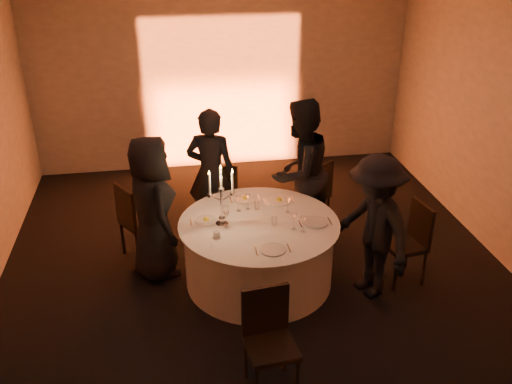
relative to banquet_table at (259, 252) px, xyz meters
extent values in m
plane|color=black|center=(0.00, 0.00, -0.38)|extent=(7.00, 7.00, 0.00)
plane|color=silver|center=(0.00, 0.00, 2.62)|extent=(7.00, 7.00, 0.00)
plane|color=#9D9792|center=(0.00, 3.50, 1.12)|extent=(7.00, 0.00, 7.00)
cube|color=black|center=(0.00, 3.20, -0.33)|extent=(0.25, 0.12, 0.10)
cylinder|color=black|center=(0.00, 0.00, -0.37)|extent=(0.60, 0.60, 0.03)
cylinder|color=black|center=(0.00, 0.00, -0.01)|extent=(0.20, 0.20, 0.75)
cylinder|color=white|center=(0.00, 0.00, -0.01)|extent=(1.68, 1.68, 0.75)
cylinder|color=white|center=(0.00, 0.00, 0.38)|extent=(1.80, 1.80, 0.02)
cube|color=black|center=(-1.32, 0.79, 0.09)|extent=(0.59, 0.59, 0.05)
cube|color=black|center=(-1.49, 0.69, 0.35)|extent=(0.26, 0.39, 0.49)
cylinder|color=black|center=(-1.07, 0.73, -0.15)|extent=(0.04, 0.04, 0.46)
cylinder|color=black|center=(-1.26, 1.04, -0.15)|extent=(0.04, 0.04, 0.46)
cylinder|color=black|center=(-1.39, 0.54, -0.15)|extent=(0.04, 0.04, 0.46)
cylinder|color=black|center=(-1.58, 0.85, -0.15)|extent=(0.04, 0.04, 0.46)
cube|color=black|center=(-0.23, 1.52, 0.05)|extent=(0.45, 0.45, 0.05)
cube|color=black|center=(-0.25, 1.34, 0.29)|extent=(0.40, 0.10, 0.45)
cylinder|color=black|center=(-0.04, 1.66, -0.17)|extent=(0.04, 0.04, 0.42)
cylinder|color=black|center=(-0.37, 1.71, -0.17)|extent=(0.04, 0.04, 0.42)
cylinder|color=black|center=(-0.09, 1.33, -0.17)|extent=(0.04, 0.04, 0.42)
cylinder|color=black|center=(-0.42, 1.38, -0.17)|extent=(0.04, 0.04, 0.42)
cube|color=black|center=(0.90, 1.17, 0.08)|extent=(0.59, 0.59, 0.05)
cube|color=black|center=(1.01, 1.02, 0.34)|extent=(0.36, 0.29, 0.48)
cylinder|color=black|center=(0.93, 1.42, -0.16)|extent=(0.04, 0.04, 0.45)
cylinder|color=black|center=(0.64, 1.20, -0.16)|extent=(0.04, 0.04, 0.45)
cylinder|color=black|center=(1.15, 1.14, -0.16)|extent=(0.04, 0.04, 0.45)
cylinder|color=black|center=(0.86, 0.92, -0.16)|extent=(0.04, 0.04, 0.45)
cube|color=black|center=(1.63, -0.25, 0.07)|extent=(0.48, 0.48, 0.05)
cube|color=black|center=(1.82, -0.22, 0.33)|extent=(0.10, 0.42, 0.48)
cylinder|color=black|center=(1.43, -0.10, -0.16)|extent=(0.04, 0.04, 0.45)
cylinder|color=black|center=(1.48, -0.46, -0.16)|extent=(0.04, 0.04, 0.45)
cylinder|color=black|center=(1.78, -0.05, -0.16)|extent=(0.04, 0.04, 0.45)
cylinder|color=black|center=(1.84, -0.40, -0.16)|extent=(0.04, 0.04, 0.45)
cube|color=black|center=(-0.18, -1.68, 0.08)|extent=(0.47, 0.47, 0.05)
cube|color=black|center=(-0.20, -1.49, 0.35)|extent=(0.43, 0.09, 0.49)
cylinder|color=black|center=(0.02, -1.84, -0.16)|extent=(0.04, 0.04, 0.46)
cylinder|color=black|center=(-0.38, -1.52, -0.16)|extent=(0.04, 0.04, 0.46)
cylinder|color=black|center=(-0.02, -1.48, -0.16)|extent=(0.04, 0.04, 0.46)
imported|color=black|center=(-1.16, 0.37, 0.47)|extent=(0.77, 0.96, 1.71)
imported|color=black|center=(-0.42, 1.20, 0.48)|extent=(0.73, 0.60, 1.73)
imported|color=black|center=(0.66, 0.87, 0.56)|extent=(1.16, 1.13, 1.89)
imported|color=black|center=(1.19, -0.41, 0.44)|extent=(0.93, 1.21, 1.66)
cylinder|color=silver|center=(-0.57, 0.13, 0.39)|extent=(0.26, 0.26, 0.01)
cube|color=silver|center=(-0.74, 0.13, 0.39)|extent=(0.01, 0.17, 0.01)
cube|color=silver|center=(-0.40, 0.13, 0.39)|extent=(0.02, 0.17, 0.01)
sphere|color=yellow|center=(-0.57, 0.13, 0.43)|extent=(0.07, 0.07, 0.07)
cylinder|color=silver|center=(-0.07, 0.58, 0.39)|extent=(0.27, 0.27, 0.01)
cube|color=silver|center=(-0.24, 0.58, 0.39)|extent=(0.02, 0.17, 0.01)
cube|color=silver|center=(0.10, 0.58, 0.39)|extent=(0.01, 0.17, 0.01)
sphere|color=yellow|center=(-0.07, 0.58, 0.43)|extent=(0.07, 0.07, 0.07)
cylinder|color=silver|center=(0.32, 0.47, 0.39)|extent=(0.28, 0.28, 0.01)
cube|color=silver|center=(0.15, 0.47, 0.39)|extent=(0.02, 0.17, 0.01)
cube|color=silver|center=(0.49, 0.47, 0.39)|extent=(0.01, 0.17, 0.01)
sphere|color=yellow|center=(0.32, 0.47, 0.43)|extent=(0.07, 0.07, 0.07)
cylinder|color=silver|center=(0.61, -0.11, 0.39)|extent=(0.29, 0.29, 0.01)
cube|color=silver|center=(0.44, -0.11, 0.39)|extent=(0.02, 0.17, 0.01)
cube|color=silver|center=(0.78, -0.11, 0.39)|extent=(0.01, 0.17, 0.01)
cylinder|color=silver|center=(0.04, -0.59, 0.39)|extent=(0.27, 0.27, 0.01)
cube|color=silver|center=(-0.13, -0.59, 0.39)|extent=(0.02, 0.17, 0.01)
cube|color=silver|center=(0.21, -0.59, 0.39)|extent=(0.02, 0.17, 0.01)
cylinder|color=silver|center=(-0.50, -0.24, 0.39)|extent=(0.11, 0.11, 0.01)
cylinder|color=silver|center=(-0.50, -0.24, 0.42)|extent=(0.07, 0.07, 0.06)
cylinder|color=silver|center=(-0.41, 0.01, 0.40)|extent=(0.15, 0.15, 0.02)
sphere|color=silver|center=(-0.41, 0.01, 0.46)|extent=(0.08, 0.08, 0.08)
cylinder|color=silver|center=(-0.41, 0.01, 0.61)|extent=(0.03, 0.03, 0.38)
cylinder|color=silver|center=(-0.41, 0.01, 0.82)|extent=(0.06, 0.06, 0.03)
cylinder|color=white|center=(-0.41, 0.01, 0.95)|extent=(0.02, 0.02, 0.25)
cone|color=orange|center=(-0.41, 0.01, 1.09)|extent=(0.02, 0.02, 0.04)
cylinder|color=silver|center=(-0.47, 0.01, 0.72)|extent=(0.14, 0.02, 0.09)
cylinder|color=silver|center=(-0.53, 0.01, 0.76)|extent=(0.06, 0.06, 0.03)
cylinder|color=white|center=(-0.53, 0.01, 0.89)|extent=(0.02, 0.02, 0.25)
cone|color=orange|center=(-0.53, 0.01, 1.03)|extent=(0.02, 0.02, 0.04)
cylinder|color=silver|center=(-0.35, 0.01, 0.72)|extent=(0.14, 0.02, 0.09)
cylinder|color=silver|center=(-0.29, 0.01, 0.76)|extent=(0.06, 0.06, 0.03)
cylinder|color=white|center=(-0.29, 0.01, 0.89)|extent=(0.02, 0.02, 0.25)
cone|color=orange|center=(-0.29, 0.01, 1.03)|extent=(0.02, 0.02, 0.04)
cylinder|color=white|center=(-0.18, 0.31, 0.39)|extent=(0.06, 0.06, 0.01)
cylinder|color=white|center=(-0.18, 0.31, 0.44)|extent=(0.01, 0.01, 0.10)
cone|color=white|center=(-0.18, 0.31, 0.53)|extent=(0.07, 0.07, 0.09)
cylinder|color=white|center=(0.35, -0.21, 0.39)|extent=(0.06, 0.06, 0.01)
cylinder|color=white|center=(0.35, -0.21, 0.44)|extent=(0.01, 0.01, 0.10)
cone|color=white|center=(0.35, -0.21, 0.53)|extent=(0.07, 0.07, 0.09)
cylinder|color=white|center=(0.43, -0.29, 0.39)|extent=(0.06, 0.06, 0.01)
cylinder|color=white|center=(0.43, -0.29, 0.44)|extent=(0.01, 0.01, 0.10)
cone|color=white|center=(0.43, -0.29, 0.53)|extent=(0.07, 0.07, 0.09)
cylinder|color=white|center=(0.37, 0.18, 0.39)|extent=(0.06, 0.06, 0.01)
cylinder|color=white|center=(0.37, 0.18, 0.44)|extent=(0.01, 0.01, 0.10)
cone|color=white|center=(0.37, 0.18, 0.53)|extent=(0.07, 0.07, 0.09)
cylinder|color=white|center=(-0.37, -0.05, 0.39)|extent=(0.06, 0.06, 0.01)
cylinder|color=white|center=(-0.37, -0.05, 0.44)|extent=(0.01, 0.01, 0.10)
cone|color=white|center=(-0.37, -0.05, 0.53)|extent=(0.07, 0.07, 0.09)
cylinder|color=white|center=(-0.07, 0.33, 0.39)|extent=(0.06, 0.06, 0.01)
cylinder|color=white|center=(-0.07, 0.33, 0.44)|extent=(0.01, 0.01, 0.10)
cone|color=white|center=(-0.07, 0.33, 0.53)|extent=(0.07, 0.07, 0.09)
cylinder|color=white|center=(0.16, -0.08, 0.43)|extent=(0.07, 0.07, 0.09)
cylinder|color=white|center=(0.03, 0.32, 0.43)|extent=(0.07, 0.07, 0.09)
cylinder|color=white|center=(-0.34, 0.28, 0.43)|extent=(0.07, 0.07, 0.09)
camera|label=1|loc=(-0.95, -5.45, 3.48)|focal=40.00mm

